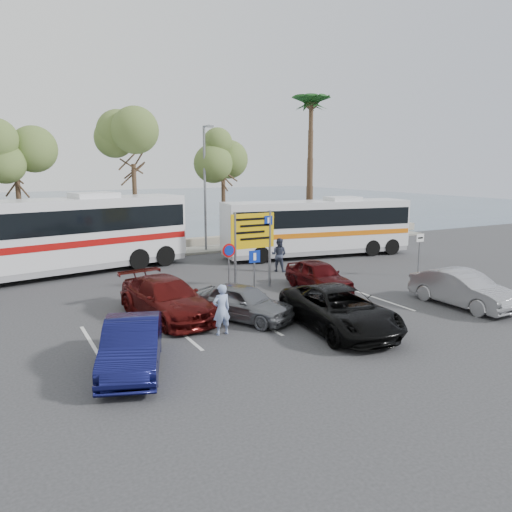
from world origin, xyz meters
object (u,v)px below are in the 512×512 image
pedestrian_near (221,310)px  pedestrian_far (279,255)px  car_silver_a (243,302)px  car_silver_b (463,289)px  car_maroon (167,298)px  street_lamp_right (205,182)px  direction_sign (253,237)px  coach_bus_left (58,238)px  coach_bus_right (317,229)px  car_blue (132,345)px  car_red (318,275)px  suv_black (339,309)px

pedestrian_near → pedestrian_far: pedestrian_far is taller
pedestrian_far → car_silver_a: bearing=101.0°
car_silver_b → pedestrian_near: size_ratio=2.55×
car_maroon → pedestrian_far: 9.59m
street_lamp_right → car_maroon: (-6.96, -12.80, -3.85)m
direction_sign → coach_bus_left: size_ratio=0.26×
street_lamp_right → coach_bus_right: bearing=-40.5°
car_blue → car_red: 11.06m
pedestrian_far → direction_sign: bearing=92.6°
suv_black → direction_sign: bearing=94.7°
direction_sign → pedestrian_near: size_ratio=2.07×
car_blue → car_maroon: size_ratio=0.84×
coach_bus_right → coach_bus_left: bearing=173.5°
coach_bus_left → car_maroon: coach_bus_left is taller
direction_sign → car_silver_b: size_ratio=0.81×
suv_black → pedestrian_near: 4.07m
street_lamp_right → pedestrian_far: (1.07, -7.56, -3.69)m
street_lamp_right → car_blue: 19.81m
car_silver_a → car_maroon: car_maroon is taller
coach_bus_left → car_silver_b: coach_bus_left is taller
coach_bus_right → car_silver_b: size_ratio=2.74×
car_silver_a → car_maroon: size_ratio=0.77×
suv_black → car_silver_b: size_ratio=1.20×
street_lamp_right → car_silver_a: 15.59m
car_blue → car_silver_b: car_silver_b is taller
suv_black → pedestrian_far: bearing=77.2°
car_blue → car_red: car_blue is taller
street_lamp_right → car_silver_b: bearing=-76.6°
car_silver_a → pedestrian_far: (5.63, 6.82, 0.23)m
car_red → coach_bus_right: bearing=58.7°
car_silver_b → car_blue: bearing=178.9°
car_silver_a → car_red: car_red is taller
coach_bus_right → car_red: 8.92m
car_silver_b → pedestrian_far: bearing=106.5°
car_silver_b → pedestrian_near: bearing=170.4°
direction_sign → car_silver_a: (-2.57, -4.06, -1.75)m
car_silver_a → suv_black: suv_black is taller
coach_bus_left → direction_sign: bearing=-44.2°
car_maroon → suv_black: car_maroon is taller
car_red → suv_black: bearing=-114.9°
coach_bus_left → pedestrian_near: coach_bus_left is taller
car_maroon → car_blue: bearing=-128.4°
suv_black → pedestrian_far: size_ratio=2.93×
direction_sign → suv_black: (-0.17, -6.70, -1.69)m
car_silver_a → pedestrian_far: size_ratio=2.18×
car_maroon → car_red: (7.46, 0.78, -0.06)m
direction_sign → car_red: 3.49m
car_blue → pedestrian_near: pedestrian_near is taller
pedestrian_near → pedestrian_far: (7.02, 7.96, 0.04)m
car_maroon → car_silver_b: (11.02, -4.22, -0.01)m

